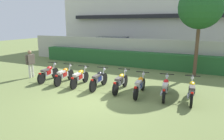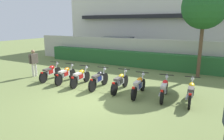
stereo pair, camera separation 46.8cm
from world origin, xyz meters
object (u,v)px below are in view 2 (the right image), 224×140
at_px(motorcycle_in_row_7, 191,92).
at_px(inspector_person, 34,61).
at_px(tree_near_inspector, 204,7).
at_px(motorcycle_in_row_5, 139,86).
at_px(motorcycle_in_row_1, 66,74).
at_px(motorcycle_in_row_4, 120,82).
at_px(motorcycle_in_row_3, 99,79).
at_px(motorcycle_in_row_0, 50,72).
at_px(motorcycle_in_row_6, 164,89).
at_px(parked_car, 119,47).
at_px(motorcycle_in_row_2, 80,77).

xyz_separation_m(motorcycle_in_row_7, inspector_person, (-8.70, -0.03, 0.48)).
bearing_deg(tree_near_inspector, motorcycle_in_row_5, -113.61).
relative_size(motorcycle_in_row_1, motorcycle_in_row_4, 0.98).
bearing_deg(motorcycle_in_row_3, tree_near_inspector, -44.93).
distance_m(motorcycle_in_row_0, motorcycle_in_row_6, 6.27).
relative_size(parked_car, motorcycle_in_row_0, 2.52).
bearing_deg(parked_car, motorcycle_in_row_7, -55.84).
bearing_deg(inspector_person, parked_car, 81.05).
bearing_deg(motorcycle_in_row_5, tree_near_inspector, -27.73).
bearing_deg(motorcycle_in_row_2, motorcycle_in_row_5, -95.93).
xyz_separation_m(parked_car, motorcycle_in_row_6, (6.32, -8.62, -0.50)).
height_order(motorcycle_in_row_1, motorcycle_in_row_5, motorcycle_in_row_1).
bearing_deg(inspector_person, motorcycle_in_row_2, -2.10).
bearing_deg(motorcycle_in_row_3, motorcycle_in_row_4, -87.85).
distance_m(motorcycle_in_row_0, inspector_person, 1.49).
distance_m(tree_near_inspector, motorcycle_in_row_2, 7.67).
distance_m(motorcycle_in_row_1, motorcycle_in_row_6, 5.23).
xyz_separation_m(motorcycle_in_row_2, motorcycle_in_row_5, (3.14, -0.01, -0.00)).
relative_size(motorcycle_in_row_0, motorcycle_in_row_5, 0.98).
bearing_deg(motorcycle_in_row_0, inspector_person, 76.62).
distance_m(parked_car, motorcycle_in_row_3, 9.27).
height_order(motorcycle_in_row_1, motorcycle_in_row_2, same).
relative_size(motorcycle_in_row_0, inspector_person, 1.17).
bearing_deg(inspector_person, motorcycle_in_row_7, 0.18).
relative_size(parked_car, motorcycle_in_row_2, 2.58).
bearing_deg(inspector_person, motorcycle_in_row_1, -1.87).
relative_size(parked_car, motorcycle_in_row_4, 2.43).
bearing_deg(motorcycle_in_row_5, motorcycle_in_row_2, 85.69).
height_order(parked_car, inspector_person, parked_car).
bearing_deg(motorcycle_in_row_1, motorcycle_in_row_0, 84.57).
height_order(tree_near_inspector, inspector_person, tree_near_inspector).
bearing_deg(motorcycle_in_row_0, motorcycle_in_row_4, -96.66).
bearing_deg(motorcycle_in_row_2, parked_car, 7.76).
bearing_deg(motorcycle_in_row_1, motorcycle_in_row_6, -97.37).
height_order(motorcycle_in_row_1, motorcycle_in_row_7, motorcycle_in_row_7).
xyz_separation_m(motorcycle_in_row_1, motorcycle_in_row_2, (1.00, -0.05, -0.00)).
distance_m(motorcycle_in_row_0, motorcycle_in_row_7, 7.30).
bearing_deg(motorcycle_in_row_0, parked_car, -7.96).
bearing_deg(tree_near_inspector, motorcycle_in_row_0, -147.81).
height_order(motorcycle_in_row_4, motorcycle_in_row_5, motorcycle_in_row_4).
bearing_deg(motorcycle_in_row_3, motorcycle_in_row_6, -91.59).
distance_m(tree_near_inspector, motorcycle_in_row_3, 6.97).
height_order(tree_near_inspector, motorcycle_in_row_6, tree_near_inspector).
bearing_deg(motorcycle_in_row_4, parked_car, 23.12).
distance_m(tree_near_inspector, motorcycle_in_row_4, 6.33).
relative_size(motorcycle_in_row_2, motorcycle_in_row_4, 0.94).
bearing_deg(motorcycle_in_row_7, motorcycle_in_row_3, 87.58).
height_order(motorcycle_in_row_2, motorcycle_in_row_4, motorcycle_in_row_4).
distance_m(motorcycle_in_row_1, motorcycle_in_row_4, 3.18).
bearing_deg(motorcycle_in_row_5, motorcycle_in_row_0, 85.75).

